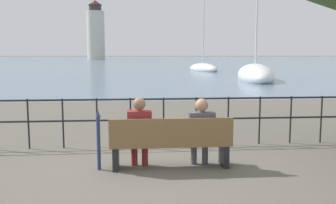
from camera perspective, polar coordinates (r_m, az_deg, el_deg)
The scene contains 10 objects.
ground_plane at distance 6.65m, azimuth 0.39°, elevation -9.90°, with size 1000.00×1000.00×0.00m, color #605B51.
harbor_water at distance 165.69m, azimuth -4.97°, elevation 6.57°, with size 600.00×300.00×0.01m.
park_bench at distance 6.47m, azimuth 0.45°, elevation -6.32°, with size 2.09×0.45×0.90m.
seated_person_left at distance 6.46m, azimuth -4.36°, elevation -4.18°, with size 0.41×0.35×1.24m.
seated_person_right at distance 6.57m, azimuth 5.06°, elevation -4.11°, with size 0.45×0.35×1.21m.
promenade_railing at distance 8.00m, azimuth -0.68°, elevation -1.87°, with size 11.32×0.04×1.05m.
closed_umbrella at distance 6.47m, azimuth -10.55°, elevation -5.20°, with size 0.09×0.09×1.04m.
sailboat_0 at distance 44.65m, azimuth 5.38°, elevation 5.12°, with size 3.48×6.99×9.37m.
sailboat_1 at distance 29.57m, azimuth 13.14°, elevation 4.02°, with size 4.14×9.29×11.50m.
harbor_lighthouse at distance 139.27m, azimuth -10.96°, elevation 10.38°, with size 6.29×6.29×21.12m.
Camera 1 is at (-0.62, -6.32, 1.96)m, focal length 40.00 mm.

